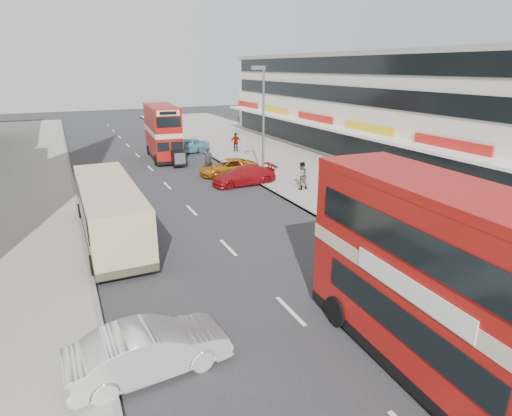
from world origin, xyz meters
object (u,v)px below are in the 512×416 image
car_right_a (244,176)px  car_right_c (187,146)px  car_right_b (228,167)px  bus_second (163,132)px  bus_main (435,279)px  street_lamp (262,116)px  pedestrian_near (301,176)px  car_left_front (149,350)px  cyclist (209,166)px  coach (110,209)px  pedestrian_far (236,142)px

car_right_a → car_right_c: (-0.48, 12.95, 0.06)m
car_right_b → car_right_c: (-0.47, 9.92, 0.10)m
car_right_a → bus_second: bearing=-166.0°
bus_main → car_right_c: 33.10m
street_lamp → bus_main: street_lamp is taller
bus_second → pedestrian_near: (5.92, -14.64, -1.34)m
bus_main → car_left_front: size_ratio=2.13×
bus_second → car_right_c: (2.58, 1.48, -1.70)m
car_right_b → car_right_c: bearing=-175.5°
car_right_c → cyclist: cyclist is taller
bus_second → coach: bearing=73.4°
coach → pedestrian_far: 22.65m
coach → pedestrian_far: size_ratio=5.45×
bus_main → car_left_front: (-7.12, 2.91, -1.97)m
coach → car_right_a: (9.86, 6.59, -0.86)m
bus_main → car_right_a: bearing=-96.0°
car_left_front → car_right_b: bearing=-31.4°
coach → car_left_front: (-0.25, -10.50, -0.80)m
bus_second → bus_main: bearing=94.1°
bus_main → pedestrian_near: size_ratio=4.97×
cyclist → car_right_c: bearing=79.7°
pedestrian_far → pedestrian_near: bearing=-84.8°
car_right_c → bus_second: bearing=-67.7°
cyclist → car_left_front: bearing=-117.0°
street_lamp → car_right_c: size_ratio=1.89×
car_right_a → pedestrian_near: size_ratio=2.45×
bus_second → pedestrian_far: bearing=-177.0°
pedestrian_far → cyclist: (-5.49, -8.01, -0.24)m
bus_main → pedestrian_far: size_ratio=5.23×
car_right_a → car_right_c: car_right_c is taller
car_right_c → street_lamp: bearing=0.9°
car_left_front → pedestrian_near: (12.98, 13.91, 0.37)m
pedestrian_near → pedestrian_far: bearing=-100.3°
pedestrian_far → bus_second: bearing=-171.5°
coach → car_left_front: coach is taller
bus_second → car_right_b: bearing=113.9°
street_lamp → pedestrian_far: bearing=77.4°
street_lamp → car_right_c: street_lamp is taller
coach → pedestrian_far: coach is taller
street_lamp → bus_main: size_ratio=0.86×
car_left_front → pedestrian_far: 31.73m
cyclist → coach: bearing=-134.3°
bus_main → coach: 15.11m
coach → car_right_c: 21.69m
street_lamp → coach: (-11.31, -6.59, -3.25)m
car_right_a → street_lamp: bearing=89.1°
bus_second → pedestrian_near: bearing=116.0°
bus_main → bus_second: bus_main is taller
car_left_front → car_right_a: car_left_front is taller
street_lamp → car_right_a: street_lamp is taller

